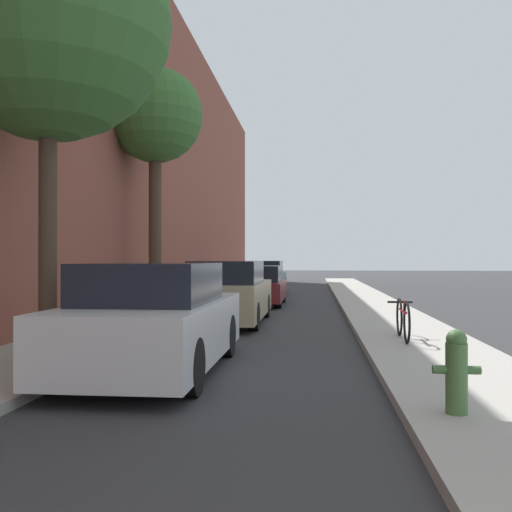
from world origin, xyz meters
name	(u,v)px	position (x,y,z in m)	size (l,w,h in m)	color
ground_plane	(274,315)	(0.00, 16.00, 0.00)	(120.00, 120.00, 0.00)	#333335
sidewalk_left	(169,312)	(-2.90, 16.00, 0.06)	(2.00, 52.00, 0.12)	#ADA89E
sidewalk_right	(382,313)	(2.90, 16.00, 0.06)	(2.00, 52.00, 0.12)	#ADA89E
building_facade_left	(122,121)	(-4.25, 16.00, 5.37)	(0.70, 52.00, 10.74)	brown
parked_car_white	(155,321)	(-1.02, 7.90, 0.69)	(1.73, 4.20, 1.46)	black
parked_car_champagne	(228,294)	(-0.92, 13.84, 0.69)	(1.70, 4.54, 1.46)	black
parked_car_maroon	(256,286)	(-0.82, 19.27, 0.61)	(1.84, 3.93, 1.29)	black
parked_car_teal	(264,278)	(-1.01, 24.72, 0.69)	(1.69, 4.47, 1.43)	black
street_tree_near	(48,18)	(-2.66, 8.20, 4.93)	(3.49, 3.49, 6.57)	#4C3A2B
street_tree_far	(155,118)	(-3.08, 15.26, 5.23)	(2.51, 2.51, 6.45)	#4C3A2B
fire_hydrant	(457,370)	(2.37, 5.74, 0.51)	(0.42, 0.19, 0.76)	#47703D
bicycle	(403,319)	(2.62, 10.57, 0.47)	(0.44, 1.68, 0.69)	black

